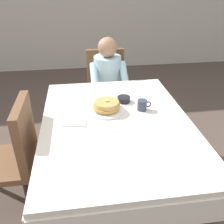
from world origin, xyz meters
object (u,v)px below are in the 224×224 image
chair_diner (106,85)px  bowl_butter (124,99)px  chair_left_side (15,152)px  plate_breakfast (107,110)px  diner_person (108,79)px  cup_coffee (142,105)px  spoon_near_edge (109,131)px  knife_right_of_plate (131,110)px  breakfast_stack (107,105)px  dining_table_main (116,131)px  fork_left_of_plate (83,114)px

chair_diner → bowl_butter: chair_diner is taller
chair_diner → chair_left_side: (-0.83, -1.17, 0.00)m
plate_breakfast → bowl_butter: (0.16, 0.14, 0.01)m
plate_breakfast → diner_person: bearing=82.2°
cup_coffee → chair_left_side: bearing=-172.2°
chair_diner → spoon_near_edge: chair_diner is taller
bowl_butter → cup_coffee: bearing=-53.2°
cup_coffee → bowl_butter: (-0.12, 0.16, -0.02)m
cup_coffee → spoon_near_edge: cup_coffee is taller
chair_left_side → knife_right_of_plate: 0.94m
chair_diner → breakfast_stack: 1.06m
breakfast_stack → cup_coffee: bearing=-3.1°
spoon_near_edge → knife_right_of_plate: bearing=59.6°
diner_person → knife_right_of_plate: size_ratio=5.60×
dining_table_main → plate_breakfast: plate_breakfast is taller
breakfast_stack → knife_right_of_plate: (0.19, -0.02, -0.05)m
diner_person → knife_right_of_plate: (0.07, -0.88, 0.07)m
chair_left_side → plate_breakfast: chair_left_side is taller
plate_breakfast → fork_left_of_plate: size_ratio=1.56×
plate_breakfast → breakfast_stack: bearing=-64.3°
bowl_butter → knife_right_of_plate: bearing=-80.7°
chair_diner → knife_right_of_plate: bearing=94.0°
diner_person → bowl_butter: 0.72m
dining_table_main → knife_right_of_plate: knife_right_of_plate is taller
plate_breakfast → breakfast_stack: 0.04m
chair_diner → bowl_butter: size_ratio=8.45×
plate_breakfast → fork_left_of_plate: bearing=-174.0°
spoon_near_edge → fork_left_of_plate: bearing=129.4°
chair_diner → spoon_near_edge: (-0.14, -1.31, 0.21)m
fork_left_of_plate → knife_right_of_plate: same height
fork_left_of_plate → knife_right_of_plate: (0.38, 0.00, 0.00)m
cup_coffee → fork_left_of_plate: (-0.47, -0.00, -0.04)m
chair_left_side → chair_diner: bearing=-35.5°
cup_coffee → spoon_near_edge: (-0.31, -0.27, -0.04)m
plate_breakfast → bowl_butter: bearing=41.6°
cup_coffee → knife_right_of_plate: 0.10m
dining_table_main → diner_person: (0.06, 1.01, 0.02)m
cup_coffee → fork_left_of_plate: cup_coffee is taller
fork_left_of_plate → dining_table_main: bearing=-125.0°
chair_diner → chair_left_side: bearing=54.5°
chair_left_side → cup_coffee: bearing=-82.2°
diner_person → breakfast_stack: diner_person is taller
chair_diner → bowl_butter: (0.04, -0.87, 0.23)m
diner_person → chair_left_side: diner_person is taller
breakfast_stack → cup_coffee: (0.28, -0.02, -0.01)m
chair_diner → dining_table_main: bearing=86.9°
dining_table_main → cup_coffee: size_ratio=13.49×
chair_left_side → breakfast_stack: size_ratio=4.35×
bowl_butter → spoon_near_edge: bearing=-113.1°
dining_table_main → breakfast_stack: breakfast_stack is taller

